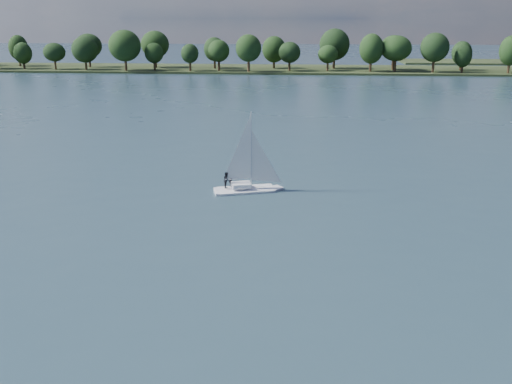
# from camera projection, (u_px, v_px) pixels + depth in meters

# --- Properties ---
(ground) EXTENTS (700.00, 700.00, 0.00)m
(ground) POSITION_uv_depth(u_px,v_px,m) (275.00, 117.00, 118.37)
(ground) COLOR #233342
(ground) RESTS_ON ground
(far_shore) EXTENTS (660.00, 40.00, 1.50)m
(far_shore) POSITION_uv_depth(u_px,v_px,m) (290.00, 70.00, 225.09)
(far_shore) COLOR black
(far_shore) RESTS_ON ground
(sailboat) EXTENTS (7.80, 4.31, 9.89)m
(sailboat) POSITION_uv_depth(u_px,v_px,m) (245.00, 169.00, 66.31)
(sailboat) COLOR silver
(sailboat) RESTS_ON ground
(treeline) EXTENTS (562.89, 73.74, 17.95)m
(treeline) POSITION_uv_depth(u_px,v_px,m) (244.00, 50.00, 220.09)
(treeline) COLOR black
(treeline) RESTS_ON ground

